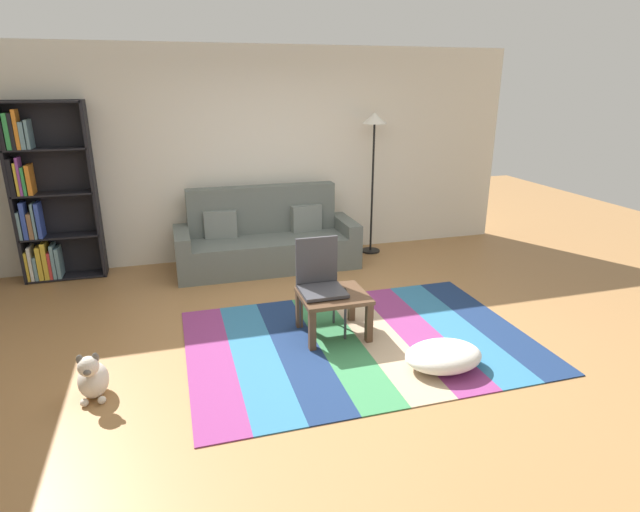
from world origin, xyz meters
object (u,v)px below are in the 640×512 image
Objects in this scene: couch at (266,241)px; folding_chair at (319,278)px; dog at (92,378)px; tv_remote at (345,292)px; pouf at (443,356)px; bookshelf at (44,199)px; coffee_table at (333,302)px; standing_lamp at (374,137)px.

couch reaches higher than folding_chair.
couch reaches higher than dog.
couch is 2.10m from tv_remote.
couch is 3.45× the size of pouf.
dog is (-2.72, 0.38, 0.04)m from pouf.
bookshelf is 3.01m from dog.
couch is 2.08m from coffee_table.
dog is 2.65× the size of tv_remote.
bookshelf is 3.50m from folding_chair.
coffee_table is 0.68× the size of folding_chair.
pouf is at bearing -42.76° from bookshelf.
bookshelf is 5.21× the size of dog.
pouf is at bearing -72.42° from couch.
dog is at bearing -125.62° from couch.
coffee_table is 0.25m from folding_chair.
coffee_table is at bearing -119.55° from standing_lamp.
standing_lamp is (4.02, -0.12, 0.60)m from bookshelf.
tv_remote is 0.17× the size of folding_chair.
bookshelf is (-2.53, 0.29, 0.64)m from couch.
coffee_table reaches higher than dog.
standing_lamp reaches higher than folding_chair.
pouf is (0.69, -0.83, -0.22)m from coffee_table.
bookshelf is 4.77m from pouf.
coffee_table is at bearing -40.49° from bookshelf.
standing_lamp is at bearing -1.67° from bookshelf.
couch is at bearing 54.38° from dog.
pouf is 2.75m from dog.
standing_lamp reaches higher than couch.
tv_remote reaches higher than pouf.
bookshelf is at bearing 137.24° from pouf.
bookshelf is at bearing 178.33° from standing_lamp.
dog is 4.48m from standing_lamp.
bookshelf reaches higher than couch.
tv_remote is (-1.16, -2.24, -1.15)m from standing_lamp.
standing_lamp is 2.71m from folding_chair.
standing_lamp reaches higher than pouf.
dog is at bearing -150.60° from folding_chair.
folding_chair reaches higher than dog.
coffee_table is at bearing 12.45° from dog.
couch is 15.07× the size of tv_remote.
tv_remote reaches higher than coffee_table.
bookshelf reaches higher than coffee_table.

